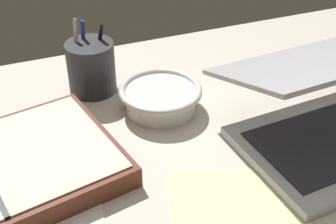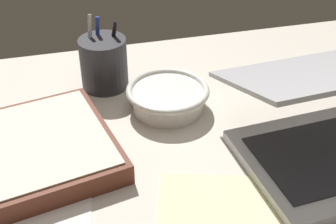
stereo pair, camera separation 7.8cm
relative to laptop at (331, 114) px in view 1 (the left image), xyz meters
The scene contains 4 objects.
desk_top 28.87cm from the laptop, behind, with size 140.00×100.00×2.00cm, color beige.
laptop is the anchor object (origin of this frame).
bowl 31.12cm from the laptop, 140.91° to the left, with size 16.01×16.01×4.79cm.
pen_cup 46.62cm from the laptop, 137.72° to the left, with size 9.63×9.63×15.05cm.
Camera 1 is at (-22.51, -50.09, 53.19)cm, focal length 50.00 mm.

